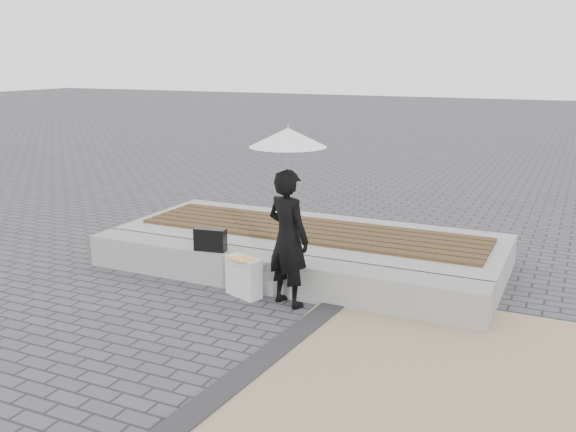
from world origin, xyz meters
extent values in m
plane|color=#4A494E|center=(0.00, 0.00, 0.00)|extent=(80.00, 80.00, 0.00)
cube|color=#2C2B2E|center=(0.75, -0.50, 0.02)|extent=(0.61, 5.20, 0.04)
cube|color=#999894|center=(0.00, 1.60, 0.20)|extent=(5.00, 0.45, 0.40)
cube|color=#9A9A96|center=(0.00, 2.80, 0.20)|extent=(5.00, 2.00, 0.40)
imported|color=black|center=(0.39, 1.26, 0.75)|extent=(0.64, 0.53, 1.51)
cylinder|color=silver|center=(0.39, 1.26, 1.34)|extent=(0.01, 0.01, 0.81)
cone|color=white|center=(0.39, 1.26, 1.84)|extent=(0.81, 0.81, 0.20)
sphere|color=silver|center=(0.39, 1.26, 1.95)|extent=(0.03, 0.03, 0.03)
cube|color=black|center=(-0.75, 1.50, 0.53)|extent=(0.40, 0.19, 0.27)
cube|color=silver|center=(-0.17, 1.27, 0.23)|extent=(0.47, 0.32, 0.46)
cube|color=#FB483F|center=(-0.17, 1.22, 0.46)|extent=(0.31, 0.27, 0.01)
camera|label=1|loc=(3.19, -4.68, 2.64)|focal=39.63mm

